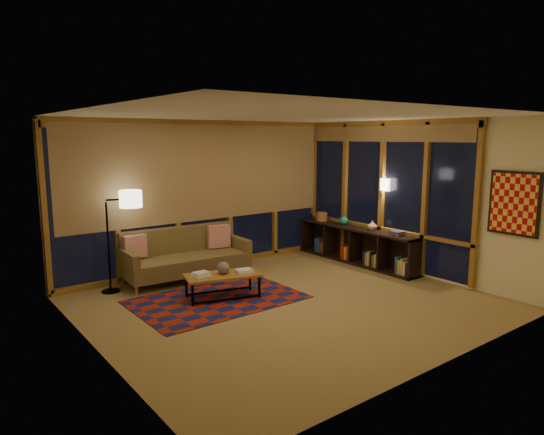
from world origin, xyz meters
TOP-DOWN VIEW (x-y plane):
  - floor at (0.00, 0.00)m, footprint 5.50×5.00m
  - ceiling at (0.00, 0.00)m, footprint 5.50×5.00m
  - walls at (0.00, 0.00)m, footprint 5.51×5.01m
  - window_wall_back at (0.00, 2.43)m, footprint 5.30×0.16m
  - window_wall_right at (2.68, 0.60)m, footprint 0.16×3.70m
  - wall_art at (2.71, -1.85)m, footprint 0.06×0.74m
  - wall_sconce at (2.62, 0.45)m, footprint 0.12×0.18m
  - sofa at (-0.62, 1.97)m, footprint 2.13×0.97m
  - pillow_left at (-1.43, 2.20)m, footprint 0.38×0.14m
  - pillow_right at (0.09, 2.09)m, footprint 0.42×0.21m
  - area_rug at (-0.76, 0.77)m, footprint 2.45×1.64m
  - coffee_table at (-0.65, 0.78)m, footprint 1.21×0.79m
  - book_stack_a at (-0.97, 0.86)m, footprint 0.23×0.19m
  - book_stack_b at (-0.33, 0.65)m, footprint 0.26×0.22m
  - ceramic_pot at (-0.62, 0.80)m, footprint 0.25×0.25m
  - floor_lamp at (-1.89, 2.11)m, footprint 0.59×0.45m
  - bookshelf at (2.49, 1.00)m, footprint 0.40×2.78m
  - basket at (2.47, 1.95)m, footprint 0.28×0.28m
  - teal_bowl at (2.49, 1.34)m, footprint 0.17×0.17m
  - vase at (2.49, 0.61)m, footprint 0.18×0.18m
  - shelf_book_stack at (2.49, 0.06)m, footprint 0.21×0.25m

SIDE VIEW (x-z plane):
  - floor at x=0.00m, z-range -0.01..0.01m
  - area_rug at x=-0.76m, z-range 0.00..0.01m
  - coffee_table at x=-0.65m, z-range 0.00..0.37m
  - bookshelf at x=2.49m, z-range 0.00..0.70m
  - book_stack_b at x=-0.33m, z-range 0.37..0.42m
  - book_stack_a at x=-0.97m, z-range 0.37..0.43m
  - sofa at x=-0.62m, z-range 0.00..0.85m
  - ceramic_pot at x=-0.62m, z-range 0.37..0.56m
  - pillow_left at x=-1.43m, z-range 0.43..0.80m
  - pillow_right at x=0.09m, z-range 0.43..0.83m
  - shelf_book_stack at x=2.49m, z-range 0.70..0.76m
  - teal_bowl at x=2.49m, z-range 0.70..0.87m
  - basket at x=2.47m, z-range 0.70..0.87m
  - vase at x=2.49m, z-range 0.70..0.88m
  - floor_lamp at x=-1.89m, z-range 0.00..1.59m
  - walls at x=0.00m, z-range 0.00..2.70m
  - window_wall_back at x=0.00m, z-range 0.05..2.65m
  - window_wall_right at x=2.68m, z-range 0.05..2.65m
  - wall_art at x=2.71m, z-range 0.98..1.92m
  - wall_sconce at x=2.62m, z-range 1.44..1.66m
  - ceiling at x=0.00m, z-range 2.70..2.71m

